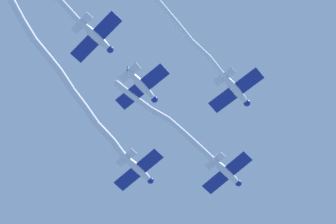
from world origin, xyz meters
The scene contains 8 objects.
airplane_lead centered at (7.16, -2.59, 70.59)m, with size 5.67×7.28×1.85m.
smoke_trail_lead centered at (-2.44, -7.13, 70.36)m, with size 15.38×6.98×1.05m.
airplane_left_wing centered at (-3.86, 0.35, 70.19)m, with size 5.65×7.22×1.85m.
smoke_trail_left_wing centered at (-16.58, -8.76, 71.62)m, with size 21.05×17.37×3.52m.
airplane_right_wing centered at (4.22, -13.60, 70.89)m, with size 5.74×7.11×1.85m.
smoke_trail_right_wing centered at (-7.45, -20.63, 71.47)m, with size 19.23×12.22×2.33m.
airplane_slot centered at (-6.80, -10.67, 70.39)m, with size 5.72×7.13×1.85m.
airplane_trail centered at (-13.77, -14.72, 70.99)m, with size 5.68×7.30×1.85m.
Camera 1 is at (-12.41, -37.53, 2.51)m, focal length 64.88 mm.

